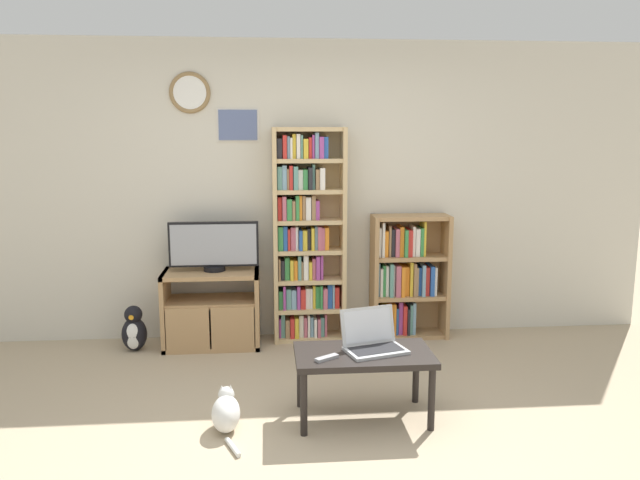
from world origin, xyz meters
TOP-DOWN VIEW (x-y plane):
  - ground_plane at (0.00, 0.00)m, footprint 18.00×18.00m
  - wall_back at (-0.01, 2.15)m, footprint 6.42×0.09m
  - tv_stand at (-0.74, 1.86)m, footprint 0.81×0.44m
  - television at (-0.70, 1.89)m, footprint 0.75×0.18m
  - bookshelf_tall at (0.08, 1.99)m, footprint 0.62×0.27m
  - bookshelf_short at (0.96, 1.98)m, footprint 0.68×0.28m
  - coffee_table at (0.34, 0.40)m, footprint 0.87×0.49m
  - laptop at (0.41, 0.44)m, footprint 0.44×0.37m
  - remote_near_laptop at (0.10, 0.29)m, footprint 0.16×0.12m
  - cat at (-0.53, 0.31)m, footprint 0.19×0.49m
  - penguin_figurine at (-1.38, 1.80)m, footprint 0.21×0.19m

SIDE VIEW (x-z plane):
  - ground_plane at x=0.00m, z-range 0.00..0.00m
  - cat at x=-0.53m, z-range -0.02..0.25m
  - penguin_figurine at x=-1.38m, z-range -0.02..0.37m
  - tv_stand at x=-0.74m, z-range 0.00..0.66m
  - coffee_table at x=0.34m, z-range 0.17..0.61m
  - remote_near_laptop at x=0.10m, z-range 0.44..0.46m
  - laptop at x=0.41m, z-range 0.38..0.64m
  - bookshelf_short at x=0.96m, z-range -0.01..1.09m
  - television at x=-0.70m, z-range 0.66..1.08m
  - bookshelf_tall at x=0.08m, z-range -0.02..1.84m
  - wall_back at x=-0.01m, z-range 0.01..2.61m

